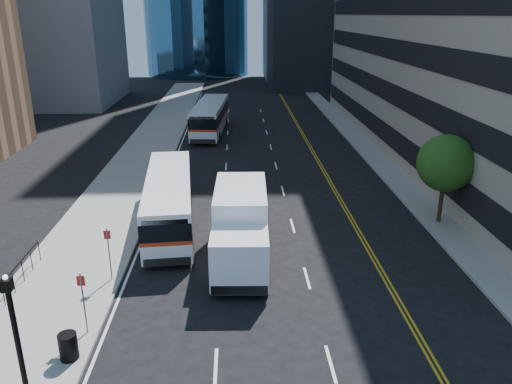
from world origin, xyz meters
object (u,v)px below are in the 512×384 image
at_px(bus_front, 169,200).
at_px(trash_can, 68,346).
at_px(street_tree, 446,163).
at_px(box_truck, 240,227).
at_px(lamp_post, 17,341).
at_px(bus_rear, 210,117).

height_order(bus_front, trash_can, bus_front).
xyz_separation_m(street_tree, box_truck, (-11.53, -4.20, -1.80)).
height_order(lamp_post, box_truck, lamp_post).
xyz_separation_m(street_tree, lamp_post, (-18.00, -14.00, -0.92)).
height_order(lamp_post, trash_can, lamp_post).
distance_m(bus_rear, trash_can, 35.68).
height_order(street_tree, bus_front, street_tree).
distance_m(street_tree, bus_rear, 27.98).
distance_m(street_tree, box_truck, 12.40).
height_order(street_tree, trash_can, street_tree).
height_order(bus_front, bus_rear, bus_rear).
bearing_deg(lamp_post, street_tree, 37.87).
relative_size(lamp_post, bus_front, 0.40).
bearing_deg(bus_rear, lamp_post, -91.06).
distance_m(lamp_post, bus_front, 14.66).
height_order(street_tree, lamp_post, street_tree).
distance_m(box_truck, trash_can, 9.57).
bearing_deg(bus_rear, box_truck, -79.93).
xyz_separation_m(bus_rear, box_truck, (2.69, -28.20, 0.17)).
relative_size(bus_front, box_truck, 1.54).
bearing_deg(bus_front, trash_can, -105.29).
xyz_separation_m(bus_rear, trash_can, (-3.38, -35.51, -1.04)).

